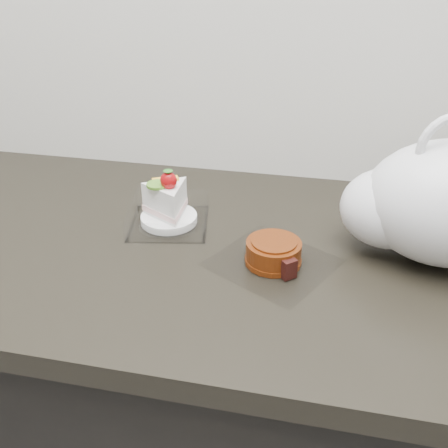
# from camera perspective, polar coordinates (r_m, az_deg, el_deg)

# --- Properties ---
(counter) EXTENTS (2.04, 0.64, 0.90)m
(counter) POSITION_cam_1_polar(r_m,az_deg,el_deg) (1.17, 1.88, -21.29)
(counter) COLOR black
(counter) RESTS_ON ground
(cake_tray) EXTENTS (0.17, 0.17, 0.11)m
(cake_tray) POSITION_cam_1_polar(r_m,az_deg,el_deg) (0.93, -6.37, 1.65)
(cake_tray) COLOR white
(cake_tray) RESTS_ON counter
(mooncake_wrap) EXTENTS (0.24, 0.23, 0.04)m
(mooncake_wrap) POSITION_cam_1_polar(r_m,az_deg,el_deg) (0.82, 5.72, -3.51)
(mooncake_wrap) COLOR white
(mooncake_wrap) RESTS_ON counter
(plastic_bag) EXTENTS (0.32, 0.24, 0.25)m
(plastic_bag) POSITION_cam_1_polar(r_m,az_deg,el_deg) (0.86, 23.24, 2.18)
(plastic_bag) COLOR white
(plastic_bag) RESTS_ON counter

